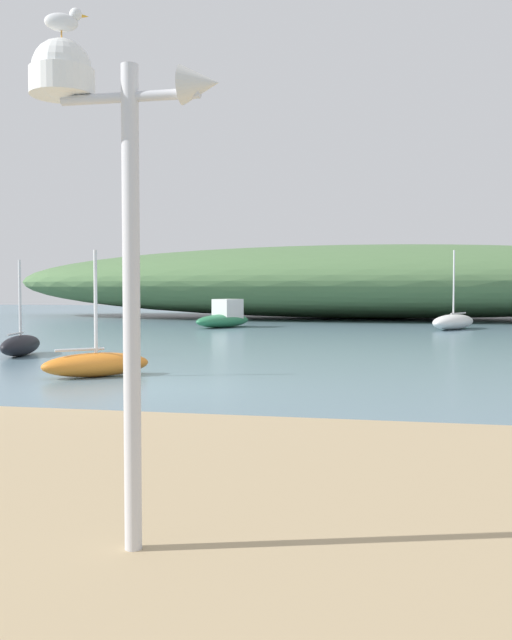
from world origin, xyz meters
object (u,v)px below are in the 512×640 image
object	(u,v)px
mast_structure	(96,140)
motorboat_near_shore	(224,317)
sailboat_east_reach	(96,364)
sailboat_by_sandbar	(21,345)
seagull_on_radar	(64,21)
sailboat_inner_mooring	(453,322)

from	to	relation	value
mast_structure	motorboat_near_shore	xyz separation A→B (m)	(-6.65, 29.67, -2.53)
sailboat_east_reach	sailboat_by_sandbar	distance (m)	5.91
mast_structure	sailboat_east_reach	world-z (taller)	mast_structure
mast_structure	seagull_on_radar	bearing A→B (deg)	178.28
sailboat_east_reach	sailboat_by_sandbar	size ratio (longest dim) A/B	1.01
seagull_on_radar	motorboat_near_shore	size ratio (longest dim) A/B	0.08
mast_structure	sailboat_east_reach	bearing A→B (deg)	114.58
sailboat_by_sandbar	motorboat_near_shore	bearing A→B (deg)	81.46
sailboat_by_sandbar	seagull_on_radar	bearing A→B (deg)	-58.78
motorboat_near_shore	sailboat_by_sandbar	world-z (taller)	sailboat_by_sandbar
mast_structure	motorboat_near_shore	distance (m)	30.51
mast_structure	sailboat_by_sandbar	xyz separation A→B (m)	(-8.95, 14.38, -2.71)
sailboat_east_reach	sailboat_inner_mooring	distance (m)	21.93
seagull_on_radar	sailboat_by_sandbar	xyz separation A→B (m)	(-8.71, 14.37, -3.54)
mast_structure	sailboat_inner_mooring	xyz separation A→B (m)	(4.43, 30.21, -2.66)
motorboat_near_shore	sailboat_inner_mooring	bearing A→B (deg)	2.79
sailboat_east_reach	sailboat_inner_mooring	size ratio (longest dim) A/B	0.73
sailboat_east_reach	mast_structure	bearing A→B (deg)	-65.42
motorboat_near_shore	sailboat_by_sandbar	distance (m)	15.47
seagull_on_radar	sailboat_inner_mooring	size ratio (longest dim) A/B	0.08
mast_structure	seagull_on_radar	xyz separation A→B (m)	(-0.24, 0.01, 0.82)
motorboat_near_shore	sailboat_east_reach	world-z (taller)	sailboat_east_reach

